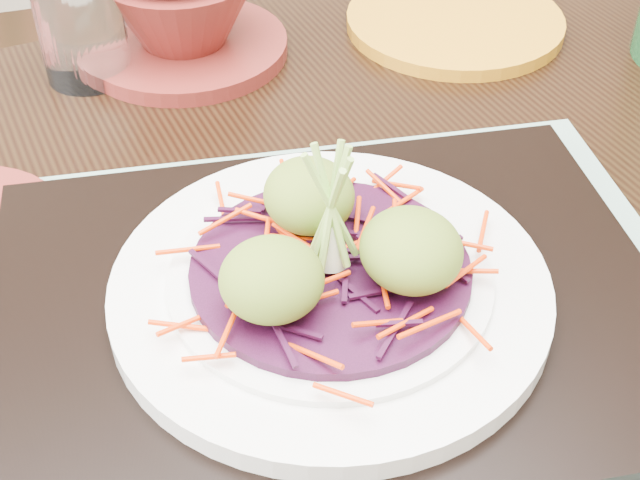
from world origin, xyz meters
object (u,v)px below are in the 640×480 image
object	(u,v)px
yellow_plate	(455,21)
terracotta_bowl_set	(182,19)
dining_table	(308,386)
white_plate	(330,286)
serving_tray	(330,307)
water_glass	(80,20)

from	to	relation	value
yellow_plate	terracotta_bowl_set	bearing A→B (deg)	174.25
dining_table	white_plate	size ratio (longest dim) A/B	5.00
dining_table	serving_tray	world-z (taller)	serving_tray
dining_table	white_plate	world-z (taller)	white_plate
serving_tray	water_glass	distance (m)	0.36
water_glass	terracotta_bowl_set	xyz separation A→B (m)	(0.08, 0.01, -0.02)
white_plate	water_glass	world-z (taller)	water_glass
serving_tray	white_plate	world-z (taller)	white_plate
white_plate	water_glass	bearing A→B (deg)	107.35
water_glass	yellow_plate	world-z (taller)	water_glass
terracotta_bowl_set	yellow_plate	bearing A→B (deg)	-5.75
water_glass	white_plate	bearing A→B (deg)	-72.65
dining_table	water_glass	distance (m)	0.35
terracotta_bowl_set	yellow_plate	world-z (taller)	terracotta_bowl_set
white_plate	yellow_plate	bearing A→B (deg)	55.36
serving_tray	yellow_plate	size ratio (longest dim) A/B	1.98
dining_table	yellow_plate	distance (m)	0.39
dining_table	water_glass	bearing A→B (deg)	100.45
dining_table	yellow_plate	xyz separation A→B (m)	(0.23, 0.29, 0.10)
yellow_plate	serving_tray	bearing A→B (deg)	-124.64
serving_tray	water_glass	xyz separation A→B (m)	(-0.11, 0.34, 0.04)
water_glass	terracotta_bowl_set	world-z (taller)	water_glass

